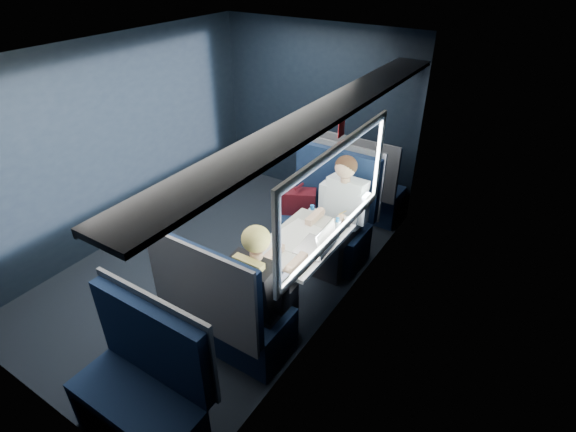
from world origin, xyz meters
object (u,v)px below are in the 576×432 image
Objects in this scene: table at (300,246)px; woman at (262,285)px; man at (341,211)px; cup at (347,222)px; seat_row_back at (144,393)px; seat_row_front at (361,188)px; laptop at (320,243)px; bottle_small at (337,229)px; seat_bay_far at (227,314)px; seat_bay_near at (325,220)px.

table is 0.71m from woman.
man is 0.33m from cup.
table is 0.86× the size of seat_row_back.
seat_row_back is at bearing -90.00° from seat_row_front.
laptop is 4.01× the size of cup.
table is 0.53m from cup.
woman reaches higher than bottle_small.
woman reaches higher than laptop.
laptop is at bearing -77.31° from man.
cup is at bearing -71.66° from seat_row_front.
table is at bearing -142.24° from bottle_small.
cup is at bearing 71.12° from seat_bay_far.
bottle_small is (0.20, -0.49, 0.12)m from man.
laptop is at bearing 76.56° from seat_row_back.
table is 4.64× the size of bottle_small.
bottle_small is at bearing -74.05° from seat_row_front.
man is 6.13× the size of bottle_small.
bottle_small is at bearing -67.40° from man.
seat_row_front is 5.38× the size of bottle_small.
seat_bay_far reaches higher than seat_row_back.
woman reaches higher than cup.
cup is (0.20, -0.26, 0.07)m from man.
woman is at bearing -90.00° from man.
seat_bay_far is at bearing -90.00° from seat_row_front.
table is 0.86× the size of seat_row_front.
laptop reaches higher than table.
laptop reaches higher than bottle_small.
seat_bay_far is 1.09× the size of seat_row_front.
seat_row_back is at bearing -89.57° from seat_bay_near.
man is 0.77m from laptop.
table is at bearing 84.20° from seat_row_back.
seat_bay_far is at bearing -101.78° from table.
seat_bay_near is at bearing 99.71° from woman.
seat_row_back is at bearing -90.00° from seat_bay_far.
seat_bay_near is 0.73m from cup.
cup is (0.20, 1.15, 0.06)m from woman.
table is 0.76× the size of woman.
laptop is at bearing -64.51° from seat_bay_near.
man is at bearing 84.28° from seat_row_back.
man is at bearing 127.66° from cup.
seat_bay_far is 0.95× the size of man.
seat_bay_near is 0.43m from man.
man is at bearing -32.57° from seat_bay_near.
seat_bay_near is at bearing 115.49° from laptop.
seat_row_front is 0.88× the size of man.
seat_row_back is (0.00, -3.59, 0.00)m from seat_row_front.
man reaches higher than seat_bay_far.
table is at bearing -84.20° from seat_row_front.
seat_bay_near reaches higher than laptop.
bottle_small is (0.47, -0.66, 0.41)m from seat_bay_near.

